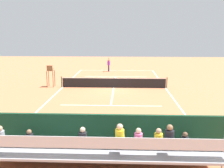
{
  "coord_description": "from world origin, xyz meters",
  "views": [
    {
      "loc": [
        -0.86,
        24.12,
        5.42
      ],
      "look_at": [
        0.0,
        4.0,
        1.2
      ],
      "focal_mm": 40.87,
      "sensor_mm": 36.0,
      "label": 1
    }
  ],
  "objects_px": {
    "tennis_player": "(109,64)",
    "tennis_racket": "(104,72)",
    "tennis_ball_far": "(92,74)",
    "tennis_ball_near": "(118,73)",
    "courtside_bench": "(179,141)",
    "bleacher_stand": "(99,152)",
    "equipment_bag": "(145,149)",
    "umpire_chair": "(50,74)",
    "tennis_net": "(114,83)"
  },
  "relations": [
    {
      "from": "tennis_player",
      "to": "tennis_racket",
      "type": "relative_size",
      "value": 3.29
    },
    {
      "from": "tennis_ball_far",
      "to": "tennis_player",
      "type": "bearing_deg",
      "value": -126.28
    },
    {
      "from": "tennis_player",
      "to": "tennis_ball_near",
      "type": "distance_m",
      "value": 2.37
    },
    {
      "from": "courtside_bench",
      "to": "tennis_player",
      "type": "distance_m",
      "value": 23.78
    },
    {
      "from": "bleacher_stand",
      "to": "equipment_bag",
      "type": "relative_size",
      "value": 10.07
    },
    {
      "from": "bleacher_stand",
      "to": "tennis_player",
      "type": "distance_m",
      "value": 25.47
    },
    {
      "from": "bleacher_stand",
      "to": "tennis_racket",
      "type": "distance_m",
      "value": 25.19
    },
    {
      "from": "tennis_ball_near",
      "to": "tennis_ball_far",
      "type": "relative_size",
      "value": 1.0
    },
    {
      "from": "courtside_bench",
      "to": "equipment_bag",
      "type": "xyz_separation_m",
      "value": [
        1.55,
        0.13,
        -0.38
      ]
    },
    {
      "from": "bleacher_stand",
      "to": "tennis_racket",
      "type": "relative_size",
      "value": 15.46
    },
    {
      "from": "bleacher_stand",
      "to": "tennis_ball_near",
      "type": "relative_size",
      "value": 137.27
    },
    {
      "from": "umpire_chair",
      "to": "equipment_bag",
      "type": "distance_m",
      "value": 15.8
    },
    {
      "from": "courtside_bench",
      "to": "tennis_ball_near",
      "type": "relative_size",
      "value": 27.27
    },
    {
      "from": "equipment_bag",
      "to": "bleacher_stand",
      "type": "bearing_deg",
      "value": 46.33
    },
    {
      "from": "equipment_bag",
      "to": "tennis_racket",
      "type": "distance_m",
      "value": 23.41
    },
    {
      "from": "tennis_ball_far",
      "to": "tennis_ball_near",
      "type": "bearing_deg",
      "value": -163.09
    },
    {
      "from": "tennis_net",
      "to": "tennis_ball_near",
      "type": "xyz_separation_m",
      "value": [
        -0.3,
        -8.39,
        -0.47
      ]
    },
    {
      "from": "courtside_bench",
      "to": "tennis_player",
      "type": "bearing_deg",
      "value": -79.13
    },
    {
      "from": "courtside_bench",
      "to": "equipment_bag",
      "type": "distance_m",
      "value": 1.6
    },
    {
      "from": "equipment_bag",
      "to": "tennis_player",
      "type": "bearing_deg",
      "value": -82.89
    },
    {
      "from": "tennis_player",
      "to": "tennis_racket",
      "type": "distance_m",
      "value": 1.19
    },
    {
      "from": "tennis_net",
      "to": "tennis_player",
      "type": "bearing_deg",
      "value": -84.05
    },
    {
      "from": "equipment_bag",
      "to": "tennis_ball_far",
      "type": "distance_m",
      "value": 21.35
    },
    {
      "from": "tennis_net",
      "to": "bleacher_stand",
      "type": "xyz_separation_m",
      "value": [
        -0.0,
        15.37,
        0.47
      ]
    },
    {
      "from": "bleacher_stand",
      "to": "equipment_bag",
      "type": "distance_m",
      "value": 2.83
    },
    {
      "from": "umpire_chair",
      "to": "courtside_bench",
      "type": "relative_size",
      "value": 1.19
    },
    {
      "from": "bleacher_stand",
      "to": "courtside_bench",
      "type": "distance_m",
      "value": 4.04
    },
    {
      "from": "tennis_net",
      "to": "umpire_chair",
      "type": "relative_size",
      "value": 4.81
    },
    {
      "from": "tennis_racket",
      "to": "equipment_bag",
      "type": "bearing_deg",
      "value": 98.56
    },
    {
      "from": "umpire_chair",
      "to": "tennis_player",
      "type": "height_order",
      "value": "umpire_chair"
    },
    {
      "from": "tennis_player",
      "to": "tennis_ball_far",
      "type": "height_order",
      "value": "tennis_player"
    },
    {
      "from": "tennis_ball_near",
      "to": "bleacher_stand",
      "type": "bearing_deg",
      "value": 89.28
    },
    {
      "from": "tennis_net",
      "to": "courtside_bench",
      "type": "xyz_separation_m",
      "value": [
        -3.43,
        13.27,
        0.06
      ]
    },
    {
      "from": "courtside_bench",
      "to": "tennis_racket",
      "type": "relative_size",
      "value": 3.07
    },
    {
      "from": "equipment_bag",
      "to": "tennis_ball_far",
      "type": "relative_size",
      "value": 13.64
    },
    {
      "from": "bleacher_stand",
      "to": "umpire_chair",
      "type": "bearing_deg",
      "value": -68.19
    },
    {
      "from": "tennis_net",
      "to": "tennis_ball_far",
      "type": "xyz_separation_m",
      "value": [
        3.03,
        -7.38,
        -0.47
      ]
    },
    {
      "from": "equipment_bag",
      "to": "tennis_player",
      "type": "distance_m",
      "value": 23.68
    },
    {
      "from": "umpire_chair",
      "to": "tennis_ball_near",
      "type": "distance_m",
      "value": 10.59
    },
    {
      "from": "umpire_chair",
      "to": "tennis_ball_far",
      "type": "distance_m",
      "value": 8.02
    },
    {
      "from": "courtside_bench",
      "to": "equipment_bag",
      "type": "relative_size",
      "value": 2.0
    },
    {
      "from": "tennis_ball_far",
      "to": "umpire_chair",
      "type": "bearing_deg",
      "value": 66.38
    },
    {
      "from": "tennis_net",
      "to": "tennis_racket",
      "type": "xyz_separation_m",
      "value": [
        1.6,
        -9.75,
        -0.49
      ]
    },
    {
      "from": "equipment_bag",
      "to": "tennis_ball_near",
      "type": "distance_m",
      "value": 21.85
    },
    {
      "from": "equipment_bag",
      "to": "courtside_bench",
      "type": "bearing_deg",
      "value": -175.27
    },
    {
      "from": "courtside_bench",
      "to": "tennis_racket",
      "type": "xyz_separation_m",
      "value": [
        5.04,
        -23.02,
        -0.54
      ]
    },
    {
      "from": "tennis_net",
      "to": "equipment_bag",
      "type": "bearing_deg",
      "value": 97.99
    },
    {
      "from": "bleacher_stand",
      "to": "tennis_racket",
      "type": "bearing_deg",
      "value": -86.34
    },
    {
      "from": "tennis_ball_near",
      "to": "tennis_racket",
      "type": "bearing_deg",
      "value": -35.45
    },
    {
      "from": "tennis_ball_near",
      "to": "tennis_player",
      "type": "bearing_deg",
      "value": -51.29
    }
  ]
}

